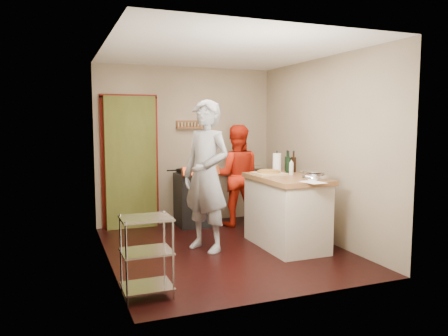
{
  "coord_description": "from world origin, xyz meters",
  "views": [
    {
      "loc": [
        -2.08,
        -5.31,
        1.71
      ],
      "look_at": [
        -0.0,
        0.0,
        1.09
      ],
      "focal_mm": 35.0,
      "sensor_mm": 36.0,
      "label": 1
    }
  ],
  "objects": [
    {
      "name": "ceiling",
      "position": [
        0.0,
        0.0,
        2.61
      ],
      "size": [
        3.0,
        3.5,
        0.02
      ],
      "primitive_type": "cube",
      "color": "white",
      "rests_on": "back_wall"
    },
    {
      "name": "back_wall",
      "position": [
        -0.64,
        1.78,
        1.13
      ],
      "size": [
        3.0,
        0.44,
        2.6
      ],
      "color": "#9C8E6F",
      "rests_on": "ground"
    },
    {
      "name": "stove",
      "position": [
        0.05,
        1.42,
        0.45
      ],
      "size": [
        0.6,
        0.63,
        1.0
      ],
      "color": "black",
      "rests_on": "ground"
    },
    {
      "name": "floor",
      "position": [
        0.0,
        0.0,
        0.0
      ],
      "size": [
        3.5,
        3.5,
        0.0
      ],
      "primitive_type": "plane",
      "color": "black",
      "rests_on": "ground"
    },
    {
      "name": "wire_shelving",
      "position": [
        -1.28,
        -1.2,
        0.44
      ],
      "size": [
        0.48,
        0.4,
        0.8
      ],
      "color": "silver",
      "rests_on": "ground"
    },
    {
      "name": "person_red",
      "position": [
        0.68,
        1.2,
        0.82
      ],
      "size": [
        0.96,
        0.86,
        1.65
      ],
      "primitive_type": "imported",
      "rotation": [
        0.0,
        0.0,
        2.8
      ],
      "color": "red",
      "rests_on": "ground"
    },
    {
      "name": "left_wall",
      "position": [
        -1.5,
        0.0,
        1.3
      ],
      "size": [
        0.04,
        3.5,
        2.6
      ],
      "primitive_type": "cube",
      "color": "#9C8E6F",
      "rests_on": "ground"
    },
    {
      "name": "island",
      "position": [
        0.84,
        -0.18,
        0.51
      ],
      "size": [
        0.76,
        1.43,
        1.28
      ],
      "color": "beige",
      "rests_on": "ground"
    },
    {
      "name": "person_stripe",
      "position": [
        -0.23,
        0.06,
        0.99
      ],
      "size": [
        0.77,
        0.86,
        1.99
      ],
      "primitive_type": "imported",
      "rotation": [
        0.0,
        0.0,
        -1.05
      ],
      "color": "#BABABF",
      "rests_on": "ground"
    },
    {
      "name": "right_wall",
      "position": [
        1.5,
        0.0,
        1.3
      ],
      "size": [
        0.04,
        3.5,
        2.6
      ],
      "primitive_type": "cube",
      "color": "#9C8E6F",
      "rests_on": "ground"
    }
  ]
}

